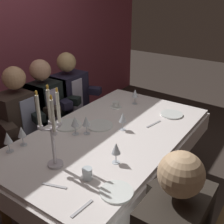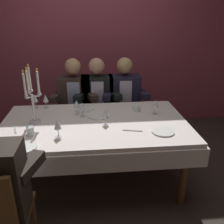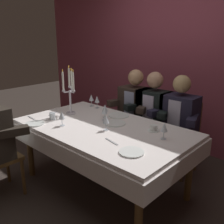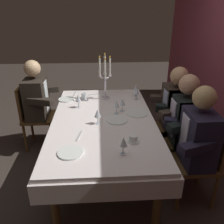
{
  "view_description": "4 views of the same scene",
  "coord_description": "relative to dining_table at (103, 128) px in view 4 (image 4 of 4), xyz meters",
  "views": [
    {
      "loc": [
        -1.68,
        -1.19,
        1.89
      ],
      "look_at": [
        0.19,
        0.11,
        0.83
      ],
      "focal_mm": 43.86,
      "sensor_mm": 36.0,
      "label": 1
    },
    {
      "loc": [
        -0.04,
        -2.27,
        1.78
      ],
      "look_at": [
        0.18,
        0.04,
        0.83
      ],
      "focal_mm": 38.9,
      "sensor_mm": 36.0,
      "label": 2
    },
    {
      "loc": [
        1.85,
        -1.85,
        1.71
      ],
      "look_at": [
        0.11,
        0.03,
        0.92
      ],
      "focal_mm": 41.37,
      "sensor_mm": 36.0,
      "label": 3
    },
    {
      "loc": [
        2.29,
        -0.05,
        1.87
      ],
      "look_at": [
        0.23,
        0.08,
        0.92
      ],
      "focal_mm": 37.48,
      "sensor_mm": 36.0,
      "label": 4
    }
  ],
  "objects": [
    {
      "name": "spoon_1",
      "position": [
        -0.81,
        -0.38,
        0.12
      ],
      "size": [
        0.17,
        0.03,
        0.01
      ],
      "primitive_type": "cube",
      "rotation": [
        0.0,
        0.0,
        -0.07
      ],
      "color": "#B7B7BC",
      "rests_on": "dining_table"
    },
    {
      "name": "water_tumbler_0",
      "position": [
        -0.59,
        -0.23,
        0.16
      ],
      "size": [
        0.07,
        0.07,
        0.08
      ],
      "primitive_type": "cylinder",
      "color": "silver",
      "rests_on": "dining_table"
    },
    {
      "name": "wine_glass_1",
      "position": [
        -0.33,
        -0.29,
        0.23
      ],
      "size": [
        0.07,
        0.07,
        0.16
      ],
      "color": "silver",
      "rests_on": "dining_table"
    },
    {
      "name": "seated_diner_1",
      "position": [
        -0.25,
        0.89,
        0.11
      ],
      "size": [
        0.63,
        0.48,
        1.24
      ],
      "color": "brown",
      "rests_on": "ground_plane"
    },
    {
      "name": "ground_plane",
      "position": [
        0.0,
        0.0,
        -0.62
      ],
      "size": [
        12.0,
        12.0,
        0.0
      ],
      "primitive_type": "plane",
      "color": "#382E29"
    },
    {
      "name": "candelabra",
      "position": [
        -0.6,
        0.04,
        0.39
      ],
      "size": [
        0.15,
        0.17,
        0.6
      ],
      "color": "silver",
      "rests_on": "dining_table"
    },
    {
      "name": "wine_glass_3",
      "position": [
        -0.55,
        0.45,
        0.23
      ],
      "size": [
        0.07,
        0.07,
        0.16
      ],
      "color": "silver",
      "rests_on": "dining_table"
    },
    {
      "name": "wine_glass_2",
      "position": [
        0.11,
        -0.06,
        0.23
      ],
      "size": [
        0.07,
        0.07,
        0.16
      ],
      "color": "silver",
      "rests_on": "dining_table"
    },
    {
      "name": "dinner_plate_1",
      "position": [
        0.05,
        0.15,
        0.13
      ],
      "size": [
        0.24,
        0.24,
        0.01
      ],
      "primitive_type": "cylinder",
      "color": "white",
      "rests_on": "dining_table"
    },
    {
      "name": "wine_glass_4",
      "position": [
        0.67,
        0.15,
        0.23
      ],
      "size": [
        0.07,
        0.07,
        0.16
      ],
      "color": "silver",
      "rests_on": "dining_table"
    },
    {
      "name": "dinner_plate_0",
      "position": [
        -0.11,
        0.39,
        0.13
      ],
      "size": [
        0.25,
        0.25,
        0.01
      ],
      "primitive_type": "cylinder",
      "color": "white",
      "rests_on": "dining_table"
    },
    {
      "name": "dinner_plate_2",
      "position": [
        0.63,
        -0.29,
        0.13
      ],
      "size": [
        0.22,
        0.22,
        0.01
      ],
      "primitive_type": "cylinder",
      "color": "white",
      "rests_on": "dining_table"
    },
    {
      "name": "wine_glass_6",
      "position": [
        -0.67,
        0.46,
        0.24
      ],
      "size": [
        0.07,
        0.07,
        0.16
      ],
      "color": "silver",
      "rests_on": "dining_table"
    },
    {
      "name": "wine_glass_0",
      "position": [
        -0.19,
        0.23,
        0.23
      ],
      "size": [
        0.07,
        0.07,
        0.16
      ],
      "color": "silver",
      "rests_on": "dining_table"
    },
    {
      "name": "seated_diner_0",
      "position": [
        -0.71,
        -0.89,
        0.11
      ],
      "size": [
        0.63,
        0.48,
        1.24
      ],
      "color": "brown",
      "rests_on": "ground_plane"
    },
    {
      "name": "wine_glass_5",
      "position": [
        -0.13,
        0.15,
        0.24
      ],
      "size": [
        0.07,
        0.07,
        0.16
      ],
      "color": "silver",
      "rests_on": "dining_table"
    },
    {
      "name": "dining_table",
      "position": [
        0.0,
        0.0,
        0.0
      ],
      "size": [
        1.94,
        1.14,
        0.74
      ],
      "color": "white",
      "rests_on": "ground_plane"
    },
    {
      "name": "knife_2",
      "position": [
        0.35,
        -0.24,
        0.12
      ],
      "size": [
        0.19,
        0.06,
        0.01
      ],
      "primitive_type": "cube",
      "rotation": [
        0.0,
        0.0,
        -0.22
      ],
      "color": "#B7B7BC",
      "rests_on": "dining_table"
    },
    {
      "name": "seated_diner_3",
      "position": [
        0.43,
        0.89,
        0.11
      ],
      "size": [
        0.63,
        0.48,
        1.24
      ],
      "color": "brown",
      "rests_on": "ground_plane"
    },
    {
      "name": "seated_diner_2",
      "position": [
        0.06,
        0.89,
        0.11
      ],
      "size": [
        0.63,
        0.48,
        1.24
      ],
      "color": "brown",
      "rests_on": "ground_plane"
    },
    {
      "name": "fork_0",
      "position": [
        -0.77,
        -0.11,
        0.12
      ],
      "size": [
        0.07,
        0.17,
        0.01
      ],
      "primitive_type": "cube",
      "rotation": [
        0.0,
        0.0,
        1.89
      ],
      "color": "#B7B7BC",
      "rests_on": "dining_table"
    },
    {
      "name": "coffee_cup_0",
      "position": [
        0.48,
        0.26,
        0.15
      ],
      "size": [
        0.13,
        0.12,
        0.06
      ],
      "color": "white",
      "rests_on": "dining_table"
    },
    {
      "name": "dinner_plate_3",
      "position": [
        -0.59,
        -0.46,
        0.13
      ],
      "size": [
        0.21,
        0.21,
        0.01
      ],
      "primitive_type": "cylinder",
      "color": "white",
      "rests_on": "dining_table"
    }
  ]
}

